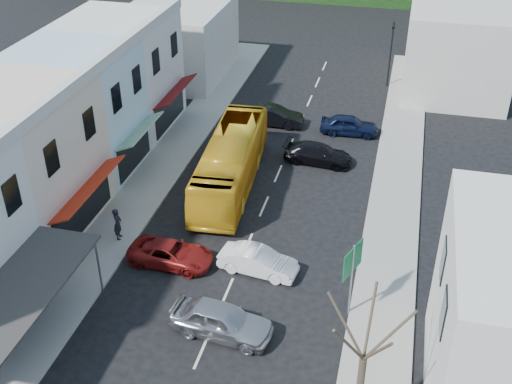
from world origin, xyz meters
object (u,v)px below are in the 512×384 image
(street_tree, at_px, (363,359))
(car_white, at_px, (258,261))
(pedestrian_left, at_px, (118,225))
(car_red, at_px, (171,252))
(traffic_signal, at_px, (390,54))
(direction_sign, at_px, (351,281))
(car_silver, at_px, (221,322))
(bus, at_px, (231,163))

(street_tree, bearing_deg, car_white, 124.92)
(car_white, distance_m, pedestrian_left, 8.07)
(pedestrian_left, bearing_deg, street_tree, -136.24)
(car_red, xyz_separation_m, traffic_signal, (9.24, 27.18, 2.02))
(direction_sign, distance_m, traffic_signal, 28.84)
(pedestrian_left, xyz_separation_m, direction_sign, (12.85, -2.91, 0.99))
(car_red, relative_size, pedestrian_left, 2.71)
(traffic_signal, bearing_deg, car_silver, 105.28)
(direction_sign, bearing_deg, car_silver, -133.19)
(car_white, relative_size, direction_sign, 1.11)
(bus, relative_size, car_white, 2.64)
(direction_sign, bearing_deg, traffic_signal, 110.82)
(car_white, height_order, direction_sign, direction_sign)
(car_red, bearing_deg, direction_sign, -97.58)
(car_red, height_order, pedestrian_left, pedestrian_left)
(pedestrian_left, bearing_deg, direction_sign, -115.26)
(bus, distance_m, pedestrian_left, 8.39)
(bus, height_order, car_red, bus)
(bus, height_order, street_tree, street_tree)
(car_silver, bearing_deg, pedestrian_left, 59.60)
(car_red, relative_size, street_tree, 0.61)
(pedestrian_left, distance_m, street_tree, 16.94)
(car_silver, xyz_separation_m, pedestrian_left, (-7.47, 5.56, 0.30))
(car_red, distance_m, pedestrian_left, 3.71)
(bus, relative_size, traffic_signal, 2.14)
(car_red, xyz_separation_m, pedestrian_left, (-3.48, 1.26, 0.30))
(pedestrian_left, relative_size, street_tree, 0.23)
(bus, xyz_separation_m, car_silver, (3.12, -12.71, -0.85))
(car_silver, height_order, car_red, same)
(direction_sign, bearing_deg, bus, 150.74)
(pedestrian_left, bearing_deg, bus, -43.86)
(bus, xyz_separation_m, car_red, (-0.88, -8.40, -0.85))
(car_silver, xyz_separation_m, traffic_signal, (5.24, 31.48, 2.02))
(direction_sign, distance_m, street_tree, 6.70)
(bus, bearing_deg, traffic_signal, 61.93)
(car_white, bearing_deg, street_tree, -137.76)
(car_white, distance_m, car_red, 4.56)
(traffic_signal, bearing_deg, car_white, 104.79)
(direction_sign, height_order, street_tree, street_tree)
(street_tree, bearing_deg, pedestrian_left, 146.26)
(car_white, height_order, car_red, same)
(car_white, height_order, street_tree, street_tree)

